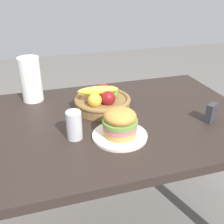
{
  "coord_description": "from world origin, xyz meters",
  "views": [
    {
      "loc": [
        -0.31,
        -1.08,
        1.37
      ],
      "look_at": [
        0.0,
        -0.05,
        0.81
      ],
      "focal_mm": 42.62,
      "sensor_mm": 36.0,
      "label": 1
    }
  ],
  "objects_px": {
    "fruit_basket": "(102,100)",
    "soda_can": "(74,125)",
    "napkin_holder": "(211,113)",
    "plate": "(120,135)",
    "paper_towel_roll": "(31,79)",
    "sandwich": "(121,122)"
  },
  "relations": [
    {
      "from": "fruit_basket",
      "to": "napkin_holder",
      "type": "relative_size",
      "value": 3.22
    },
    {
      "from": "plate",
      "to": "sandwich",
      "type": "relative_size",
      "value": 1.58
    },
    {
      "from": "plate",
      "to": "paper_towel_roll",
      "type": "distance_m",
      "value": 0.61
    },
    {
      "from": "soda_can",
      "to": "sandwich",
      "type": "bearing_deg",
      "value": -13.75
    },
    {
      "from": "plate",
      "to": "fruit_basket",
      "type": "xyz_separation_m",
      "value": [
        -0.0,
        0.28,
        0.04
      ]
    },
    {
      "from": "fruit_basket",
      "to": "soda_can",
      "type": "bearing_deg",
      "value": -127.78
    },
    {
      "from": "soda_can",
      "to": "paper_towel_roll",
      "type": "height_order",
      "value": "paper_towel_roll"
    },
    {
      "from": "plate",
      "to": "napkin_holder",
      "type": "xyz_separation_m",
      "value": [
        0.45,
        0.01,
        0.04
      ]
    },
    {
      "from": "sandwich",
      "to": "fruit_basket",
      "type": "bearing_deg",
      "value": 90.8
    },
    {
      "from": "soda_can",
      "to": "fruit_basket",
      "type": "distance_m",
      "value": 0.3
    },
    {
      "from": "fruit_basket",
      "to": "napkin_holder",
      "type": "distance_m",
      "value": 0.53
    },
    {
      "from": "soda_can",
      "to": "paper_towel_roll",
      "type": "distance_m",
      "value": 0.48
    },
    {
      "from": "plate",
      "to": "paper_towel_roll",
      "type": "height_order",
      "value": "paper_towel_roll"
    },
    {
      "from": "sandwich",
      "to": "fruit_basket",
      "type": "xyz_separation_m",
      "value": [
        -0.0,
        0.28,
        -0.02
      ]
    },
    {
      "from": "soda_can",
      "to": "napkin_holder",
      "type": "distance_m",
      "value": 0.64
    },
    {
      "from": "plate",
      "to": "soda_can",
      "type": "relative_size",
      "value": 1.88
    },
    {
      "from": "plate",
      "to": "soda_can",
      "type": "distance_m",
      "value": 0.2
    },
    {
      "from": "soda_can",
      "to": "paper_towel_roll",
      "type": "bearing_deg",
      "value": 108.93
    },
    {
      "from": "plate",
      "to": "sandwich",
      "type": "distance_m",
      "value": 0.07
    },
    {
      "from": "sandwich",
      "to": "fruit_basket",
      "type": "relative_size",
      "value": 0.52
    },
    {
      "from": "plate",
      "to": "soda_can",
      "type": "xyz_separation_m",
      "value": [
        -0.19,
        0.05,
        0.06
      ]
    },
    {
      "from": "plate",
      "to": "paper_towel_roll",
      "type": "bearing_deg",
      "value": 124.6
    }
  ]
}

